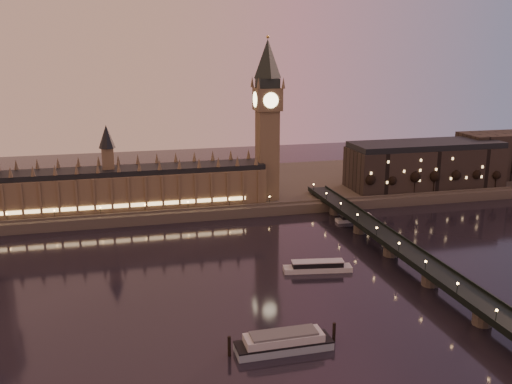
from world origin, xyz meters
TOP-DOWN VIEW (x-y plane):
  - ground at (0.00, 0.00)m, footprint 700.00×700.00m
  - far_embankment at (30.00, 165.00)m, footprint 560.00×130.00m
  - palace_of_westminster at (-40.12, 120.99)m, footprint 180.00×26.62m
  - big_ben at (53.99, 120.99)m, footprint 17.68×17.68m
  - westminster_bridge at (91.61, 0.00)m, footprint 13.20×260.00m
  - city_block at (194.94, 130.93)m, footprint 155.00×45.00m
  - bare_tree_0 at (122.77, 109.00)m, footprint 6.70×6.70m
  - bare_tree_1 at (138.52, 109.00)m, footprint 6.70×6.70m
  - bare_tree_2 at (154.27, 109.00)m, footprint 6.70×6.70m
  - bare_tree_3 at (170.02, 109.00)m, footprint 6.70×6.70m
  - bare_tree_4 at (185.77, 109.00)m, footprint 6.70×6.70m
  - bare_tree_5 at (201.52, 109.00)m, footprint 6.70×6.70m
  - bare_tree_6 at (217.27, 109.00)m, footprint 6.70×6.70m
  - cruise_boat_a at (48.78, 8.68)m, footprint 33.13×11.88m
  - cruise_boat_b at (98.29, 77.60)m, footprint 24.47×6.82m
  - moored_barge at (12.41, -56.76)m, footprint 39.85×10.06m

SIDE VIEW (x-z plane):
  - ground at x=0.00m, z-range 0.00..0.00m
  - cruise_boat_b at x=98.29m, z-range -0.27..4.22m
  - cruise_boat_a at x=48.78m, z-range -0.31..4.88m
  - far_embankment at x=30.00m, z-range 0.00..6.00m
  - moored_barge at x=12.41m, z-range -0.57..6.74m
  - westminster_bridge at x=91.61m, z-range -2.13..13.17m
  - bare_tree_0 at x=122.77m, z-range 9.38..23.01m
  - bare_tree_1 at x=138.52m, z-range 9.38..23.01m
  - bare_tree_2 at x=154.27m, z-range 9.38..23.01m
  - bare_tree_3 at x=170.02m, z-range 9.38..23.01m
  - bare_tree_4 at x=185.77m, z-range 9.38..23.01m
  - bare_tree_5 at x=201.52m, z-range 9.38..23.01m
  - bare_tree_6 at x=217.27m, z-range 9.38..23.01m
  - palace_of_westminster at x=-40.12m, z-range -4.29..47.71m
  - city_block at x=194.94m, z-range 5.24..39.24m
  - big_ben at x=53.99m, z-range 11.95..115.95m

